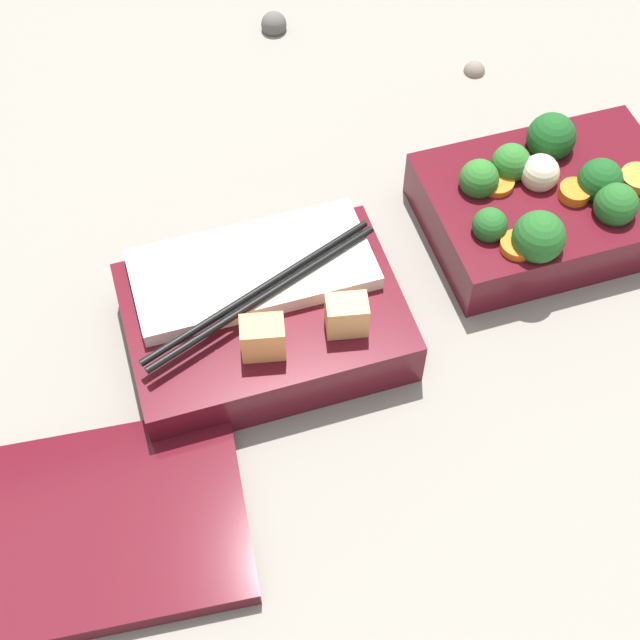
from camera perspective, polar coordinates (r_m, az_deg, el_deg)
name	(u,v)px	position (r m, az deg, el deg)	size (l,w,h in m)	color
ground_plane	(415,283)	(0.69, 6.13, 2.40)	(3.00, 3.00, 0.00)	gray
bento_tray_vegetable	(549,202)	(0.72, 14.47, 7.35)	(0.19, 0.14, 0.07)	#510F19
bento_tray_rice	(264,316)	(0.64, -3.59, 0.29)	(0.19, 0.14, 0.07)	#510F19
bento_lid	(97,528)	(0.60, -14.10, -12.77)	(0.19, 0.13, 0.02)	#510F19
pebble_0	(475,68)	(0.87, 9.89, 15.63)	(0.02, 0.02, 0.02)	#7A6B5B
pebble_1	(274,24)	(0.90, -2.97, 18.38)	(0.02, 0.02, 0.02)	#595651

